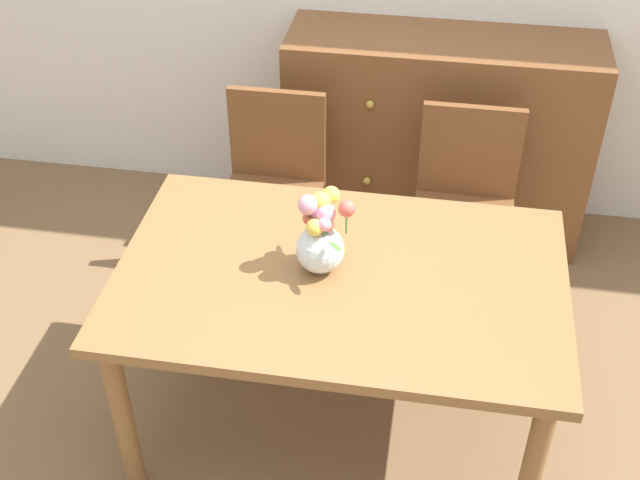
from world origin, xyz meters
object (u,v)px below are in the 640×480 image
dining_table (340,294)px  flower_vase (321,237)px  chair_left (273,181)px  chair_right (465,199)px  dresser (437,138)px

dining_table → flower_vase: (-0.07, 0.02, 0.22)m
chair_left → chair_right: (0.83, 0.00, 0.00)m
dining_table → dresser: dresser is taller
chair_left → chair_right: bearing=-180.0°
dining_table → chair_right: bearing=63.4°
flower_vase → chair_right: bearing=58.9°
dresser → flower_vase: flower_vase is taller
dining_table → chair_right: (0.41, 0.82, -0.13)m
chair_left → flower_vase: 0.94m
dresser → flower_vase: (-0.34, -1.31, 0.37)m
chair_left → flower_vase: flower_vase is taller
dresser → flower_vase: bearing=-104.5°
flower_vase → dining_table: bearing=-18.4°
chair_left → dresser: (0.68, 0.50, -0.02)m
chair_left → dresser: size_ratio=0.64×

